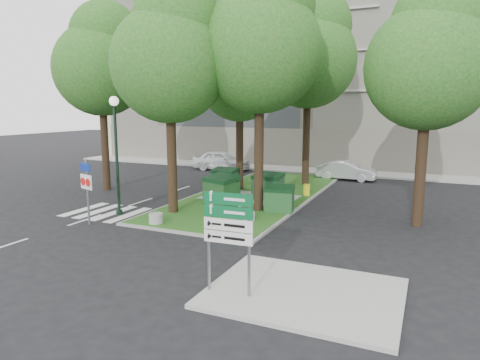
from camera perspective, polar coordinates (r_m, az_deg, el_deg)
The scene contains 26 objects.
ground at distance 17.54m, azimuth -9.19°, elevation -6.85°, with size 120.00×120.00×0.00m, color black.
median_island at distance 24.21m, azimuth 2.23°, elevation -1.98°, with size 6.00×16.00×0.12m, color #224B15.
median_kerb at distance 24.21m, azimuth 2.23°, elevation -2.00°, with size 6.30×16.30×0.10m, color gray.
sidewalk_corner at distance 11.93m, azimuth 8.58°, elevation -14.65°, with size 5.00×4.00×0.12m, color #999993.
building_sidewalk at distance 34.17m, azimuth 8.03°, elevation 1.37°, with size 42.00×3.00×0.12m, color #999993.
zebra_crossing at distance 20.87m, azimuth -15.59°, elevation -4.38°, with size 5.00×3.00×0.01m, color silver.
apartment_building at distance 41.19m, azimuth 11.30°, elevation 13.76°, with size 41.00×12.00×16.00m, color #B5AC87.
tree_median_near_left at distance 19.88m, azimuth -9.13°, elevation 16.40°, with size 5.20×5.20×10.53m.
tree_median_near_right at distance 20.15m, azimuth 2.96°, elevation 18.33°, with size 5.60×5.60×11.46m.
tree_median_mid at distance 25.31m, azimuth 0.20°, elevation 14.28°, with size 4.80×4.80×9.99m.
tree_median_far at distance 27.21m, azimuth 9.35°, elevation 16.68°, with size 5.80×5.80×11.93m.
tree_street_left at distance 26.91m, azimuth -17.89°, elevation 14.99°, with size 5.40×5.40×11.00m.
tree_street_right at distance 19.18m, azimuth 24.15°, elevation 14.94°, with size 5.00×5.00×10.06m.
dumpster_a at distance 25.12m, azimuth -2.06°, elevation 0.07°, with size 1.45×1.03×1.33m.
dumpster_b at distance 21.20m, azimuth -2.51°, elevation -1.46°, with size 1.97×1.70×1.54m.
dumpster_c at distance 22.68m, azimuth 3.75°, elevation -0.87°, with size 1.62×1.21×1.42m.
dumpster_d at distance 20.11m, azimuth 5.25°, elevation -2.51°, with size 1.48×1.15×1.25m.
bollard_left at distance 18.43m, azimuth -11.15°, elevation -5.03°, with size 0.59×0.59×0.42m, color gray.
bollard_right at distance 18.54m, azimuth 1.22°, elevation -4.84°, with size 0.51×0.51×0.37m, color #979692.
bollard_mid at distance 21.25m, azimuth -0.14°, elevation -2.97°, with size 0.50×0.50×0.35m, color #A1A09C.
litter_bin at distance 23.96m, azimuth 8.88°, elevation -1.30°, with size 0.36×0.36×0.63m, color yellow.
street_lamp at distance 20.35m, azimuth -16.22°, elevation 4.99°, with size 0.43×0.43×5.44m.
traffic_sign_pole at distance 19.09m, azimuth -19.73°, elevation -0.38°, with size 0.82×0.30×2.81m.
directional_sign at distance 11.07m, azimuth -1.55°, elevation -6.29°, with size 1.35×0.15×2.69m.
car_white at distance 34.03m, azimuth -2.48°, elevation 2.64°, with size 1.85×4.59×1.56m, color silver.
car_silver at distance 30.27m, azimuth 13.99°, elevation 1.25°, with size 1.39×4.00×1.32m, color #ACB1B5.
Camera 1 is at (9.31, -14.01, 4.96)m, focal length 32.00 mm.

